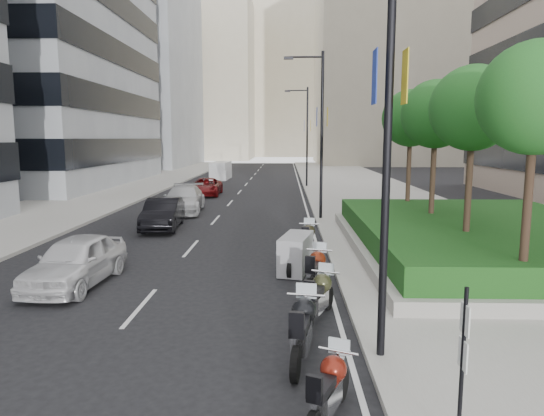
{
  "coord_description": "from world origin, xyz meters",
  "views": [
    {
      "loc": [
        2.37,
        -8.32,
        4.47
      ],
      "look_at": [
        1.89,
        8.81,
        2.0
      ],
      "focal_mm": 32.0,
      "sensor_mm": 36.0,
      "label": 1
    }
  ],
  "objects_px": {
    "motorcycle_2": "(302,329)",
    "car_d": "(206,187)",
    "delivery_van": "(221,171)",
    "motorcycle_4": "(316,271)",
    "car_a": "(76,261)",
    "car_b": "(163,214)",
    "lamp_post_0": "(380,106)",
    "lamp_post_2": "(305,132)",
    "lamp_post_1": "(319,127)",
    "motorcycle_1": "(329,389)",
    "parking_sign": "(463,361)",
    "motorcycle_5": "(296,254)",
    "motorcycle_6": "(308,240)",
    "motorcycle_3": "(319,296)",
    "car_c": "(184,199)"
  },
  "relations": [
    {
      "from": "motorcycle_2",
      "to": "car_d",
      "type": "distance_m",
      "value": 29.32
    },
    {
      "from": "motorcycle_2",
      "to": "delivery_van",
      "type": "xyz_separation_m",
      "value": [
        -7.52,
        43.72,
        0.24
      ]
    },
    {
      "from": "motorcycle_4",
      "to": "car_d",
      "type": "bearing_deg",
      "value": 31.47
    },
    {
      "from": "car_a",
      "to": "car_b",
      "type": "height_order",
      "value": "car_a"
    },
    {
      "from": "motorcycle_4",
      "to": "car_b",
      "type": "distance_m",
      "value": 12.08
    },
    {
      "from": "lamp_post_0",
      "to": "car_d",
      "type": "xyz_separation_m",
      "value": [
        -8.08,
        28.58,
        -4.39
      ]
    },
    {
      "from": "lamp_post_2",
      "to": "car_b",
      "type": "relative_size",
      "value": 1.96
    },
    {
      "from": "lamp_post_1",
      "to": "motorcycle_1",
      "type": "xyz_separation_m",
      "value": [
        -1.07,
        -19.14,
        -4.53
      ]
    },
    {
      "from": "parking_sign",
      "to": "motorcycle_4",
      "type": "relative_size",
      "value": 1.09
    },
    {
      "from": "parking_sign",
      "to": "car_a",
      "type": "height_order",
      "value": "parking_sign"
    },
    {
      "from": "motorcycle_2",
      "to": "motorcycle_4",
      "type": "relative_size",
      "value": 1.06
    },
    {
      "from": "motorcycle_5",
      "to": "motorcycle_6",
      "type": "distance_m",
      "value": 2.29
    },
    {
      "from": "lamp_post_2",
      "to": "parking_sign",
      "type": "distance_m",
      "value": 38.18
    },
    {
      "from": "lamp_post_0",
      "to": "motorcycle_6",
      "type": "height_order",
      "value": "lamp_post_0"
    },
    {
      "from": "lamp_post_0",
      "to": "lamp_post_2",
      "type": "distance_m",
      "value": 35.0
    },
    {
      "from": "lamp_post_0",
      "to": "motorcycle_4",
      "type": "height_order",
      "value": "lamp_post_0"
    },
    {
      "from": "lamp_post_1",
      "to": "motorcycle_6",
      "type": "xyz_separation_m",
      "value": [
        -0.92,
        -8.15,
        -4.44
      ]
    },
    {
      "from": "lamp_post_0",
      "to": "parking_sign",
      "type": "distance_m",
      "value": 4.74
    },
    {
      "from": "motorcycle_3",
      "to": "car_d",
      "type": "height_order",
      "value": "car_d"
    },
    {
      "from": "lamp_post_1",
      "to": "car_d",
      "type": "height_order",
      "value": "lamp_post_1"
    },
    {
      "from": "lamp_post_2",
      "to": "delivery_van",
      "type": "distance_m",
      "value": 13.19
    },
    {
      "from": "lamp_post_1",
      "to": "motorcycle_3",
      "type": "xyz_separation_m",
      "value": [
        -0.93,
        -14.74,
        -4.47
      ]
    },
    {
      "from": "delivery_van",
      "to": "motorcycle_1",
      "type": "bearing_deg",
      "value": -77.18
    },
    {
      "from": "motorcycle_4",
      "to": "car_c",
      "type": "relative_size",
      "value": 0.41
    },
    {
      "from": "motorcycle_2",
      "to": "delivery_van",
      "type": "relative_size",
      "value": 0.53
    },
    {
      "from": "car_a",
      "to": "motorcycle_6",
      "type": "bearing_deg",
      "value": 31.76
    },
    {
      "from": "lamp_post_0",
      "to": "motorcycle_1",
      "type": "distance_m",
      "value": 5.12
    },
    {
      "from": "motorcycle_5",
      "to": "car_b",
      "type": "relative_size",
      "value": 0.48
    },
    {
      "from": "lamp_post_0",
      "to": "car_b",
      "type": "relative_size",
      "value": 1.96
    },
    {
      "from": "motorcycle_1",
      "to": "motorcycle_2",
      "type": "distance_m",
      "value": 2.2
    },
    {
      "from": "motorcycle_3",
      "to": "car_a",
      "type": "xyz_separation_m",
      "value": [
        -7.24,
        2.64,
        0.17
      ]
    },
    {
      "from": "parking_sign",
      "to": "motorcycle_6",
      "type": "distance_m",
      "value": 11.98
    },
    {
      "from": "car_b",
      "to": "motorcycle_6",
      "type": "bearing_deg",
      "value": -42.89
    },
    {
      "from": "lamp_post_0",
      "to": "motorcycle_2",
      "type": "distance_m",
      "value": 4.64
    },
    {
      "from": "lamp_post_1",
      "to": "car_c",
      "type": "height_order",
      "value": "lamp_post_1"
    },
    {
      "from": "parking_sign",
      "to": "motorcycle_5",
      "type": "height_order",
      "value": "parking_sign"
    },
    {
      "from": "motorcycle_3",
      "to": "motorcycle_5",
      "type": "distance_m",
      "value": 4.37
    },
    {
      "from": "parking_sign",
      "to": "motorcycle_3",
      "type": "distance_m",
      "value": 5.56
    },
    {
      "from": "motorcycle_5",
      "to": "delivery_van",
      "type": "xyz_separation_m",
      "value": [
        -7.52,
        37.14,
        0.26
      ]
    },
    {
      "from": "car_a",
      "to": "lamp_post_1",
      "type": "bearing_deg",
      "value": 59.19
    },
    {
      "from": "motorcycle_2",
      "to": "motorcycle_3",
      "type": "xyz_separation_m",
      "value": [
        0.5,
        2.23,
        -0.05
      ]
    },
    {
      "from": "motorcycle_3",
      "to": "motorcycle_4",
      "type": "relative_size",
      "value": 0.92
    },
    {
      "from": "lamp_post_2",
      "to": "motorcycle_4",
      "type": "height_order",
      "value": "lamp_post_2"
    },
    {
      "from": "lamp_post_2",
      "to": "car_a",
      "type": "xyz_separation_m",
      "value": [
        -8.17,
        -30.09,
        -4.3
      ]
    },
    {
      "from": "parking_sign",
      "to": "motorcycle_5",
      "type": "distance_m",
      "value": 9.86
    },
    {
      "from": "parking_sign",
      "to": "motorcycle_5",
      "type": "bearing_deg",
      "value": 102.18
    },
    {
      "from": "car_b",
      "to": "car_d",
      "type": "distance_m",
      "value": 14.26
    },
    {
      "from": "motorcycle_3",
      "to": "car_b",
      "type": "height_order",
      "value": "car_b"
    },
    {
      "from": "motorcycle_6",
      "to": "motorcycle_1",
      "type": "bearing_deg",
      "value": -172.34
    },
    {
      "from": "motorcycle_1",
      "to": "motorcycle_4",
      "type": "bearing_deg",
      "value": 21.54
    }
  ]
}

